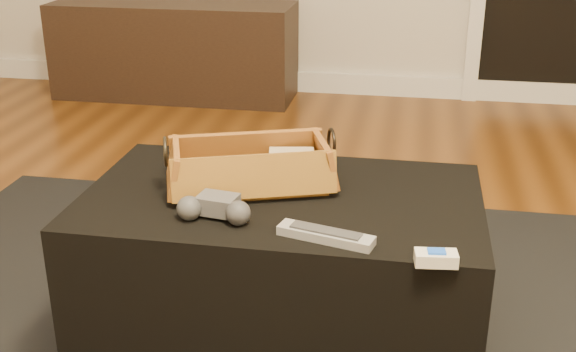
% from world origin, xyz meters
% --- Properties ---
extents(baseboard, '(5.00, 0.04, 0.12)m').
position_xyz_m(baseboard, '(0.00, 2.73, 0.06)').
color(baseboard, white).
rests_on(baseboard, floor).
extents(media_cabinet, '(1.37, 0.45, 0.54)m').
position_xyz_m(media_cabinet, '(-0.84, 2.51, 0.27)').
color(media_cabinet, black).
rests_on(media_cabinet, floor).
extents(area_rug, '(2.60, 2.00, 0.01)m').
position_xyz_m(area_rug, '(0.22, 0.16, 0.01)').
color(area_rug, black).
rests_on(area_rug, floor).
extents(ottoman, '(1.00, 0.60, 0.42)m').
position_xyz_m(ottoman, '(0.22, 0.21, 0.22)').
color(ottoman, black).
rests_on(ottoman, area_rug).
extents(tv_remote, '(0.22, 0.14, 0.02)m').
position_xyz_m(tv_remote, '(0.12, 0.22, 0.46)').
color(tv_remote, black).
rests_on(tv_remote, wicker_basket).
extents(cloth_bundle, '(0.13, 0.10, 0.06)m').
position_xyz_m(cloth_bundle, '(0.23, 0.31, 0.48)').
color(cloth_bundle, tan).
rests_on(cloth_bundle, wicker_basket).
extents(wicker_basket, '(0.47, 0.35, 0.15)m').
position_xyz_m(wicker_basket, '(0.14, 0.24, 0.48)').
color(wicker_basket, '#9F5F24').
rests_on(wicker_basket, ottoman).
extents(game_controller, '(0.18, 0.11, 0.06)m').
position_xyz_m(game_controller, '(0.10, 0.04, 0.46)').
color(game_controller, '#434346').
rests_on(game_controller, ottoman).
extents(silver_remote, '(0.22, 0.10, 0.03)m').
position_xyz_m(silver_remote, '(0.37, -0.02, 0.44)').
color(silver_remote, '#999BA0').
rests_on(silver_remote, ottoman).
extents(cream_gadget, '(0.09, 0.05, 0.03)m').
position_xyz_m(cream_gadget, '(0.60, -0.09, 0.45)').
color(cream_gadget, beige).
rests_on(cream_gadget, ottoman).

